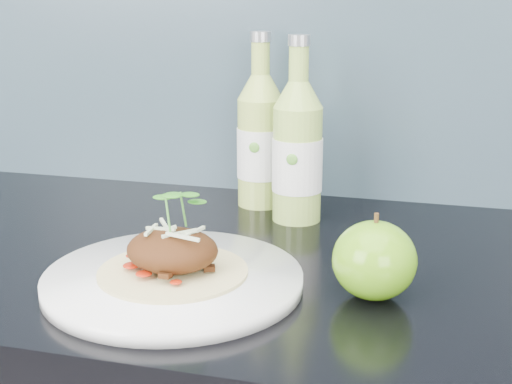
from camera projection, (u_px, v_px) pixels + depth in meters
dinner_plate at (173, 280)px, 0.80m from camera, size 0.31×0.31×0.02m
pork_taco at (172, 248)px, 0.79m from camera, size 0.17×0.17×0.10m
green_apple at (374, 260)px, 0.76m from camera, size 0.11×0.11×0.10m
cider_bottle_left at (260, 141)px, 1.08m from camera, size 0.09×0.09×0.26m
cider_bottle_right at (297, 152)px, 1.01m from camera, size 0.09×0.09×0.26m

